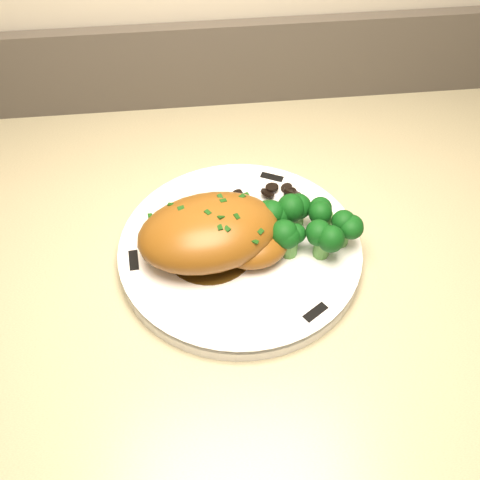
{
  "coord_description": "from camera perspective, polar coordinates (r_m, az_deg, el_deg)",
  "views": [
    {
      "loc": [
        -0.06,
        1.27,
        1.39
      ],
      "look_at": [
        -0.01,
        1.69,
        0.9
      ],
      "focal_mm": 45.0,
      "sensor_mm": 36.0,
      "label": 1
    }
  ],
  "objects": [
    {
      "name": "mushroom_pile",
      "position": [
        0.7,
        2.55,
        3.15
      ],
      "size": [
        0.08,
        0.06,
        0.02
      ],
      "color": "black",
      "rests_on": "plate"
    },
    {
      "name": "gravy_pool",
      "position": [
        0.66,
        -2.9,
        -0.95
      ],
      "size": [
        0.1,
        0.1,
        0.0
      ],
      "primitive_type": "cylinder",
      "color": "#3E290B",
      "rests_on": "plate"
    },
    {
      "name": "rim_accent_0",
      "position": [
        0.74,
        3.04,
        5.95
      ],
      "size": [
        0.03,
        0.02,
        0.0
      ],
      "primitive_type": "cube",
      "rotation": [
        0.0,
        0.0,
        2.7
      ],
      "color": "black",
      "rests_on": "plate"
    },
    {
      "name": "rim_accent_1",
      "position": [
        0.66,
        -10.04,
        -1.92
      ],
      "size": [
        0.01,
        0.03,
        0.0
      ],
      "primitive_type": "cube",
      "rotation": [
        0.0,
        0.0,
        4.79
      ],
      "color": "black",
      "rests_on": "plate"
    },
    {
      "name": "broccoli_florets",
      "position": [
        0.66,
        6.46,
        1.39
      ],
      "size": [
        0.1,
        0.08,
        0.04
      ],
      "rotation": [
        0.0,
        0.0,
        0.39
      ],
      "color": "#54963F",
      "rests_on": "plate"
    },
    {
      "name": "counter",
      "position": [
        1.11,
        19.37,
        -15.27
      ],
      "size": [
        2.02,
        0.67,
        0.99
      ],
      "color": "#503F24",
      "rests_on": "ground"
    },
    {
      "name": "chicken_breast",
      "position": [
        0.64,
        -2.48,
        0.59
      ],
      "size": [
        0.17,
        0.13,
        0.06
      ],
      "rotation": [
        0.0,
        0.0,
        0.17
      ],
      "color": "brown",
      "rests_on": "plate"
    },
    {
      "name": "plate",
      "position": [
        0.67,
        0.0,
        -1.07
      ],
      "size": [
        0.33,
        0.33,
        0.02
      ],
      "primitive_type": "cylinder",
      "rotation": [
        0.0,
        0.0,
        0.27
      ],
      "color": "white",
      "rests_on": "counter"
    },
    {
      "name": "rim_accent_2",
      "position": [
        0.61,
        7.16,
        -6.83
      ],
      "size": [
        0.03,
        0.02,
        0.0
      ],
      "primitive_type": "cube",
      "rotation": [
        0.0,
        0.0,
        6.88
      ],
      "color": "black",
      "rests_on": "plate"
    }
  ]
}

